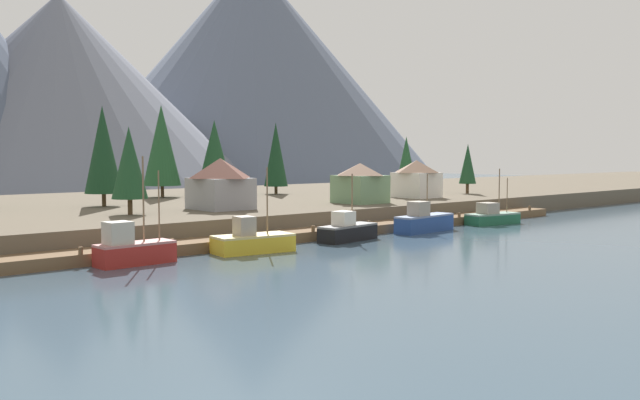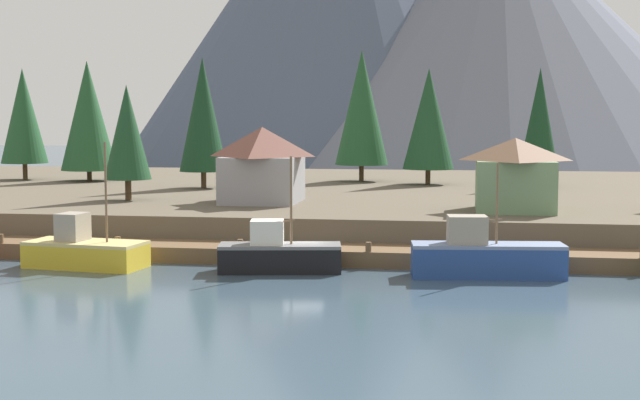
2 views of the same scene
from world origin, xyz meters
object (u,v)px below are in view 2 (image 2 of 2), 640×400
object	(u,v)px
house_grey	(262,164)
conifer_mid_right	(88,116)
conifer_far_left	(539,121)
fishing_boat_black	(278,254)
fishing_boat_blue	(485,256)
house_green	(515,174)
conifer_mid_left	(203,115)
conifer_centre	(23,116)
conifer_near_left	(429,119)
conifer_back_left	(362,108)
conifer_near_right	(127,132)
fishing_boat_yellow	(85,251)

from	to	relation	value
house_grey	conifer_mid_right	distance (m)	30.88
house_grey	conifer_far_left	xyz separation A→B (m)	(22.86, 19.51, 3.29)
conifer_mid_right	fishing_boat_black	bearing A→B (deg)	-52.90
fishing_boat_blue	house_grey	size ratio (longest dim) A/B	1.30
house_green	conifer_mid_left	world-z (taller)	conifer_mid_left
fishing_boat_blue	conifer_mid_left	distance (m)	39.56
fishing_boat_blue	conifer_centre	xyz separation A→B (m)	(-47.52, 37.47, 8.11)
conifer_mid_right	conifer_centre	bearing A→B (deg)	173.29
conifer_mid_left	conifer_mid_right	xyz separation A→B (m)	(-14.57, 7.27, -0.08)
conifer_near_left	conifer_centre	distance (m)	43.05
house_grey	house_green	distance (m)	19.48
conifer_back_left	fishing_boat_black	bearing A→B (deg)	-90.83
fishing_boat_blue	conifer_near_right	bearing A→B (deg)	142.96
conifer_near_right	conifer_mid_right	bearing A→B (deg)	121.03
fishing_boat_black	house_grey	distance (m)	17.78
fishing_boat_yellow	conifer_mid_right	bearing A→B (deg)	120.74
conifer_mid_left	conifer_far_left	xyz separation A→B (m)	(31.41, 6.66, -0.62)
fishing_boat_blue	conifer_mid_right	bearing A→B (deg)	131.24
fishing_boat_black	conifer_near_right	size ratio (longest dim) A/B	0.81
conifer_centre	fishing_boat_blue	bearing A→B (deg)	-38.25
conifer_mid_left	conifer_near_right	bearing A→B (deg)	-101.43
fishing_boat_black	conifer_near_right	world-z (taller)	conifer_near_right
conifer_near_left	conifer_near_right	xyz separation A→B (m)	(-23.37, -20.63, -1.05)
conifer_near_right	conifer_mid_right	size ratio (longest dim) A/B	0.74
fishing_boat_black	conifer_far_left	size ratio (longest dim) A/B	0.66
fishing_boat_yellow	conifer_near_right	bearing A→B (deg)	110.01
fishing_boat_blue	house_grey	bearing A→B (deg)	129.27
fishing_boat_yellow	conifer_back_left	size ratio (longest dim) A/B	0.56
conifer_far_left	conifer_mid_left	bearing A→B (deg)	-168.03
fishing_boat_black	conifer_mid_right	bearing A→B (deg)	117.68
conifer_mid_left	conifer_near_left	bearing A→B (deg)	20.90
conifer_near_left	fishing_boat_yellow	bearing A→B (deg)	-117.59
fishing_boat_black	conifer_near_left	bearing A→B (deg)	69.06
conifer_near_left	conifer_mid_left	xyz separation A→B (m)	(-20.80, -7.94, 0.41)
fishing_boat_yellow	fishing_boat_blue	world-z (taller)	fishing_boat_yellow
conifer_centre	conifer_far_left	world-z (taller)	conifer_centre
fishing_boat_yellow	fishing_boat_black	bearing A→B (deg)	8.90
fishing_boat_black	conifer_near_right	xyz separation A→B (m)	(-15.75, 16.74, 6.89)
conifer_near_left	conifer_near_right	world-z (taller)	conifer_near_left
conifer_near_right	conifer_mid_right	xyz separation A→B (m)	(-12.00, 19.96, 1.38)
house_green	fishing_boat_blue	bearing A→B (deg)	-100.64
fishing_boat_yellow	conifer_near_right	xyz separation A→B (m)	(-3.71, 16.99, 6.95)
fishing_boat_black	conifer_mid_right	xyz separation A→B (m)	(-27.75, 36.69, 8.28)
conifer_back_left	conifer_mid_left	bearing A→B (deg)	-140.80
conifer_near_right	conifer_near_left	bearing A→B (deg)	41.44
house_grey	conifer_mid_left	world-z (taller)	conifer_mid_left
fishing_boat_yellow	house_green	bearing A→B (deg)	34.29
fishing_boat_black	fishing_boat_blue	world-z (taller)	fishing_boat_black
house_grey	conifer_near_left	size ratio (longest dim) A/B	0.59
house_grey	conifer_centre	world-z (taller)	conifer_centre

